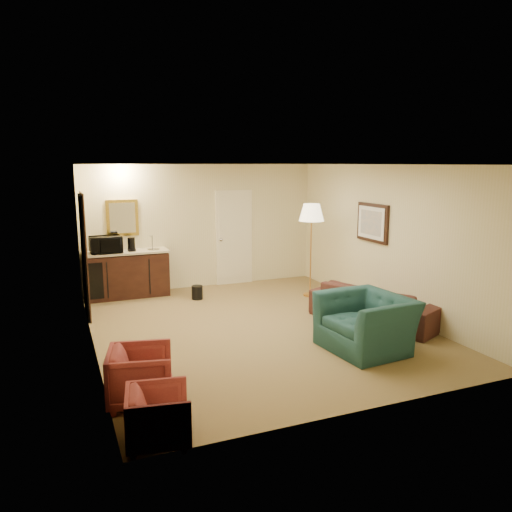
{
  "coord_description": "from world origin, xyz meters",
  "views": [
    {
      "loc": [
        -2.93,
        -7.17,
        2.63
      ],
      "look_at": [
        0.21,
        0.5,
        1.07
      ],
      "focal_mm": 35.0,
      "sensor_mm": 36.0,
      "label": 1
    }
  ],
  "objects_px": {
    "wetbar_cabinet": "(127,274)",
    "sofa": "(375,298)",
    "floor_lamp": "(311,250)",
    "coffee_maker": "(131,244)",
    "microwave": "(106,243)",
    "rose_chair_near": "(141,373)",
    "waste_bin": "(197,292)",
    "rose_chair_far": "(159,413)",
    "teal_armchair": "(367,314)",
    "coffee_table": "(340,316)"
  },
  "relations": [
    {
      "from": "wetbar_cabinet",
      "to": "rose_chair_far",
      "type": "xyz_separation_m",
      "value": [
        -0.48,
        -5.52,
        -0.16
      ]
    },
    {
      "from": "rose_chair_near",
      "to": "microwave",
      "type": "height_order",
      "value": "microwave"
    },
    {
      "from": "wetbar_cabinet",
      "to": "coffee_maker",
      "type": "distance_m",
      "value": 0.61
    },
    {
      "from": "coffee_table",
      "to": "microwave",
      "type": "height_order",
      "value": "microwave"
    },
    {
      "from": "teal_armchair",
      "to": "floor_lamp",
      "type": "distance_m",
      "value": 2.99
    },
    {
      "from": "wetbar_cabinet",
      "to": "microwave",
      "type": "relative_size",
      "value": 2.81
    },
    {
      "from": "microwave",
      "to": "coffee_maker",
      "type": "height_order",
      "value": "microwave"
    },
    {
      "from": "wetbar_cabinet",
      "to": "waste_bin",
      "type": "distance_m",
      "value": 1.46
    },
    {
      "from": "coffee_maker",
      "to": "wetbar_cabinet",
      "type": "bearing_deg",
      "value": 165.62
    },
    {
      "from": "rose_chair_near",
      "to": "waste_bin",
      "type": "distance_m",
      "value": 4.28
    },
    {
      "from": "floor_lamp",
      "to": "waste_bin",
      "type": "xyz_separation_m",
      "value": [
        -2.17,
        0.6,
        -0.79
      ]
    },
    {
      "from": "rose_chair_near",
      "to": "floor_lamp",
      "type": "xyz_separation_m",
      "value": [
        3.9,
        3.31,
        0.58
      ]
    },
    {
      "from": "rose_chair_near",
      "to": "coffee_maker",
      "type": "height_order",
      "value": "coffee_maker"
    },
    {
      "from": "sofa",
      "to": "floor_lamp",
      "type": "distance_m",
      "value": 1.98
    },
    {
      "from": "sofa",
      "to": "rose_chair_near",
      "type": "xyz_separation_m",
      "value": [
        -4.1,
        -1.41,
        -0.07
      ]
    },
    {
      "from": "sofa",
      "to": "coffee_maker",
      "type": "relative_size",
      "value": 8.01
    },
    {
      "from": "wetbar_cabinet",
      "to": "sofa",
      "type": "xyz_separation_m",
      "value": [
        3.6,
        -3.22,
        -0.04
      ]
    },
    {
      "from": "rose_chair_far",
      "to": "coffee_maker",
      "type": "distance_m",
      "value": 5.56
    },
    {
      "from": "floor_lamp",
      "to": "waste_bin",
      "type": "height_order",
      "value": "floor_lamp"
    },
    {
      "from": "coffee_table",
      "to": "coffee_maker",
      "type": "bearing_deg",
      "value": 130.29
    },
    {
      "from": "rose_chair_far",
      "to": "coffee_maker",
      "type": "bearing_deg",
      "value": 3.55
    },
    {
      "from": "teal_armchair",
      "to": "floor_lamp",
      "type": "height_order",
      "value": "floor_lamp"
    },
    {
      "from": "rose_chair_near",
      "to": "floor_lamp",
      "type": "distance_m",
      "value": 5.15
    },
    {
      "from": "waste_bin",
      "to": "sofa",
      "type": "bearing_deg",
      "value": -46.52
    },
    {
      "from": "wetbar_cabinet",
      "to": "rose_chair_far",
      "type": "height_order",
      "value": "wetbar_cabinet"
    },
    {
      "from": "coffee_table",
      "to": "waste_bin",
      "type": "bearing_deg",
      "value": 122.4
    },
    {
      "from": "coffee_table",
      "to": "floor_lamp",
      "type": "xyz_separation_m",
      "value": [
        0.53,
        1.98,
        0.71
      ]
    },
    {
      "from": "rose_chair_far",
      "to": "waste_bin",
      "type": "height_order",
      "value": "rose_chair_far"
    },
    {
      "from": "rose_chair_near",
      "to": "rose_chair_far",
      "type": "height_order",
      "value": "rose_chair_near"
    },
    {
      "from": "sofa",
      "to": "waste_bin",
      "type": "relative_size",
      "value": 7.98
    },
    {
      "from": "rose_chair_far",
      "to": "rose_chair_near",
      "type": "bearing_deg",
      "value": 10.9
    },
    {
      "from": "rose_chair_far",
      "to": "coffee_maker",
      "type": "xyz_separation_m",
      "value": [
        0.59,
        5.47,
        0.75
      ]
    },
    {
      "from": "rose_chair_near",
      "to": "rose_chair_far",
      "type": "bearing_deg",
      "value": -166.36
    },
    {
      "from": "waste_bin",
      "to": "microwave",
      "type": "distance_m",
      "value": 1.99
    },
    {
      "from": "sofa",
      "to": "floor_lamp",
      "type": "xyz_separation_m",
      "value": [
        -0.2,
        1.9,
        0.51
      ]
    },
    {
      "from": "rose_chair_far",
      "to": "floor_lamp",
      "type": "distance_m",
      "value": 5.75
    },
    {
      "from": "rose_chair_far",
      "to": "floor_lamp",
      "type": "height_order",
      "value": "floor_lamp"
    },
    {
      "from": "wetbar_cabinet",
      "to": "microwave",
      "type": "bearing_deg",
      "value": -169.98
    },
    {
      "from": "coffee_maker",
      "to": "teal_armchair",
      "type": "bearing_deg",
      "value": -48.56
    },
    {
      "from": "waste_bin",
      "to": "coffee_maker",
      "type": "height_order",
      "value": "coffee_maker"
    },
    {
      "from": "coffee_maker",
      "to": "floor_lamp",
      "type": "bearing_deg",
      "value": -11.93
    },
    {
      "from": "sofa",
      "to": "teal_armchair",
      "type": "distance_m",
      "value": 1.32
    },
    {
      "from": "sofa",
      "to": "floor_lamp",
      "type": "relative_size",
      "value": 1.16
    },
    {
      "from": "microwave",
      "to": "waste_bin",
      "type": "bearing_deg",
      "value": -25.92
    },
    {
      "from": "rose_chair_far",
      "to": "floor_lamp",
      "type": "xyz_separation_m",
      "value": [
        3.88,
        4.2,
        0.63
      ]
    },
    {
      "from": "wetbar_cabinet",
      "to": "sofa",
      "type": "bearing_deg",
      "value": -41.8
    },
    {
      "from": "rose_chair_far",
      "to": "floor_lamp",
      "type": "relative_size",
      "value": 0.33
    },
    {
      "from": "rose_chair_near",
      "to": "rose_chair_far",
      "type": "relative_size",
      "value": 1.16
    },
    {
      "from": "teal_armchair",
      "to": "floor_lamp",
      "type": "relative_size",
      "value": 0.65
    },
    {
      "from": "wetbar_cabinet",
      "to": "rose_chair_near",
      "type": "bearing_deg",
      "value": -96.16
    }
  ]
}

